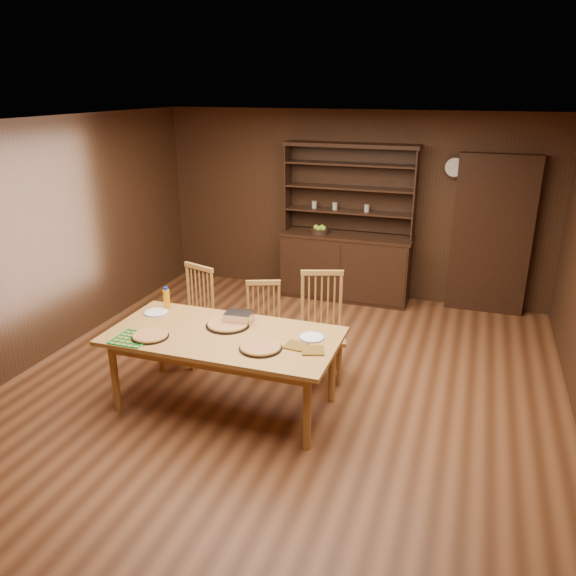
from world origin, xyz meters
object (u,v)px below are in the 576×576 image
at_px(dining_table, 223,341).
at_px(chair_left, 195,311).
at_px(juice_bottle, 167,299).
at_px(chair_center, 264,323).
at_px(chair_right, 322,322).
at_px(china_hutch, 346,258).

distance_m(dining_table, chair_left, 1.09).
relative_size(chair_left, juice_bottle, 4.53).
height_order(chair_center, chair_right, chair_right).
bearing_deg(juice_bottle, china_hutch, 66.96).
bearing_deg(juice_bottle, chair_right, 19.08).
xyz_separation_m(china_hutch, chair_right, (0.29, -2.32, 0.01)).
relative_size(chair_left, chair_right, 0.95).
height_order(dining_table, chair_right, chair_right).
bearing_deg(chair_center, chair_right, -21.02).
relative_size(chair_left, chair_center, 1.13).
bearing_deg(china_hutch, dining_table, -97.11).
distance_m(chair_center, juice_bottle, 1.06).
distance_m(chair_left, juice_bottle, 0.52).
distance_m(dining_table, juice_bottle, 0.91).
relative_size(dining_table, chair_center, 2.24).
height_order(chair_center, juice_bottle, juice_bottle).
distance_m(chair_left, chair_right, 1.43).
height_order(chair_left, juice_bottle, chair_left).
relative_size(china_hutch, juice_bottle, 9.17).
bearing_deg(chair_center, china_hutch, 60.28).
height_order(china_hutch, dining_table, china_hutch).
distance_m(dining_table, chair_right, 1.14).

